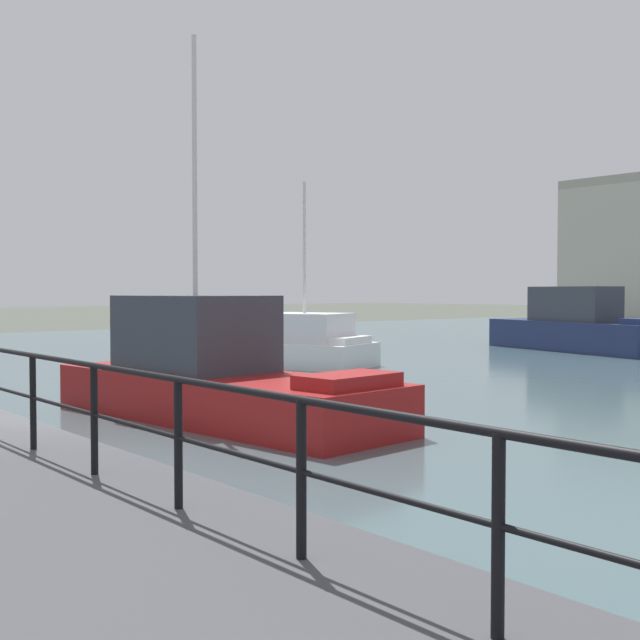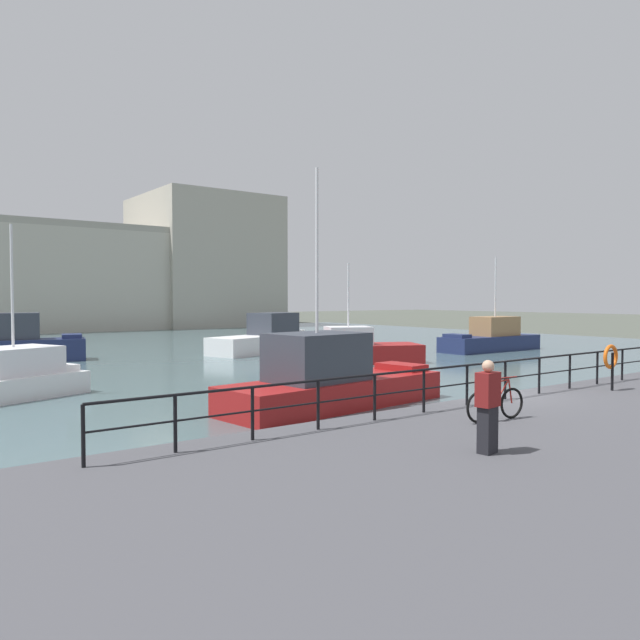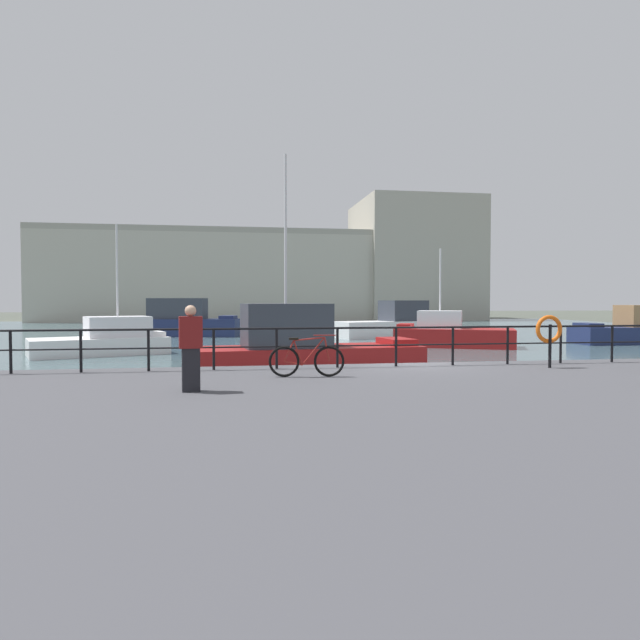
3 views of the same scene
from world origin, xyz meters
name	(u,v)px [view 2 (image 2 of 3)]	position (x,y,z in m)	size (l,w,h in m)	color
ground_plane	(497,422)	(0.00, 0.00, 0.00)	(240.00, 240.00, 0.00)	#4C5147
water_basin	(133,350)	(0.00, 30.20, 0.01)	(80.00, 60.00, 0.01)	#476066
harbor_building	(91,274)	(6.48, 61.80, 6.36)	(57.41, 16.03, 16.53)	#B2AD9E
moored_white_yacht	(491,338)	(19.62, 15.21, 0.87)	(8.09, 2.46, 6.44)	navy
moored_small_launch	(330,380)	(-2.50, 4.77, 0.91)	(8.48, 3.42, 7.81)	maroon
moored_green_narrowboat	(358,350)	(7.27, 14.76, 0.75)	(7.04, 5.17, 5.56)	maroon
moored_red_daysailer	(0,344)	(-8.74, 26.84, 1.07)	(9.18, 4.07, 2.78)	navy
moored_harbor_tender	(265,338)	(6.47, 23.42, 0.98)	(8.13, 4.72, 2.62)	white
quay_railing	(505,373)	(-0.64, -0.75, 1.58)	(22.69, 0.07, 1.08)	black
parked_bicycle	(495,404)	(-3.32, -2.45, 1.23)	(1.76, 0.27, 0.98)	black
life_ring_stand	(611,358)	(3.28, -1.68, 1.81)	(0.75, 0.16, 1.40)	black
standing_person	(488,406)	(-5.84, -4.18, 1.70)	(0.47, 0.33, 1.69)	black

